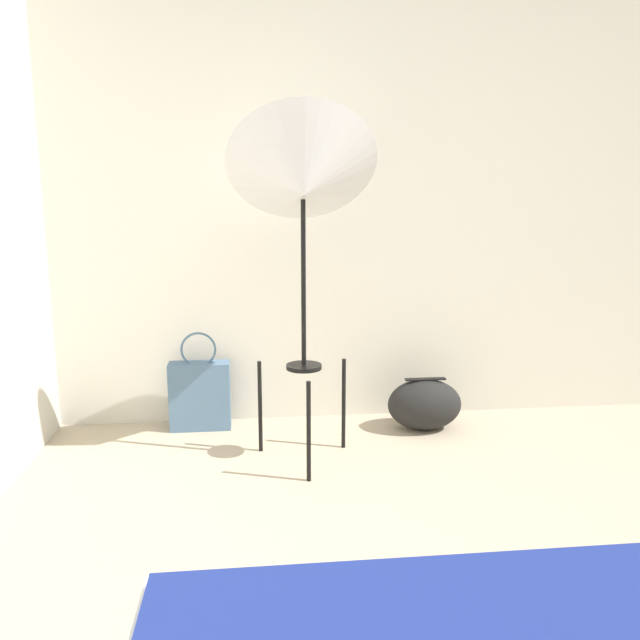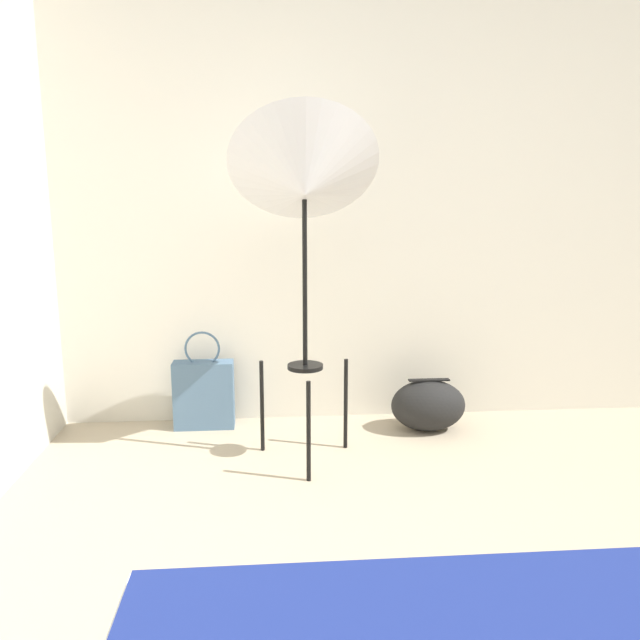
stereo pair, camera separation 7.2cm
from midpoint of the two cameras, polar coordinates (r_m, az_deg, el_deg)
wall_back at (r=3.48m, az=5.32°, el=12.08°), size 8.00×0.05×2.60m
photo_umbrella at (r=2.83m, az=-0.69°, el=12.53°), size 0.69×0.62×1.64m
tote_bag at (r=3.46m, az=-9.98°, el=-6.63°), size 0.32×0.12×0.54m
duffel_bag at (r=3.45m, az=10.46°, el=-7.68°), size 0.40×0.28×0.28m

